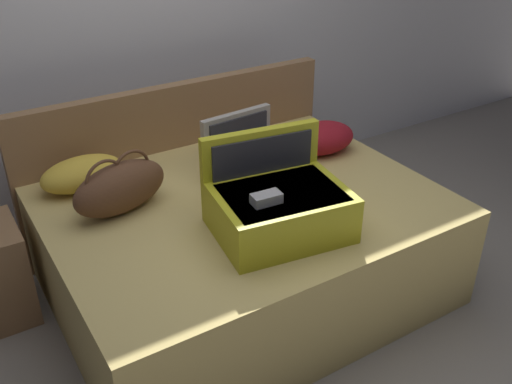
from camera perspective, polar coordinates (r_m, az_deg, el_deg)
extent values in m
plane|color=gray|center=(3.03, 2.95, -13.51)|extent=(12.00, 12.00, 0.00)
cube|color=silver|center=(3.76, -11.55, 17.20)|extent=(8.00, 0.10, 2.60)
cube|color=tan|center=(3.11, -1.10, -5.36)|extent=(1.95, 1.50, 0.58)
cube|color=olive|center=(3.62, -7.59, 3.30)|extent=(1.99, 0.08, 0.96)
cube|color=gold|center=(2.63, 2.53, -2.12)|extent=(0.65, 0.51, 0.22)
cube|color=#28282D|center=(2.62, 2.54, -1.50)|extent=(0.57, 0.45, 0.15)
cube|color=#99999E|center=(2.49, 0.98, -0.65)|extent=(0.14, 0.08, 0.05)
cube|color=gold|center=(2.77, 0.42, 2.11)|extent=(0.59, 0.13, 0.43)
cube|color=#28282D|center=(2.75, 0.67, 1.85)|extent=(0.50, 0.08, 0.37)
cube|color=gray|center=(3.14, -0.02, 3.11)|extent=(0.47, 0.36, 0.19)
cube|color=#28282D|center=(3.12, -0.02, 3.59)|extent=(0.42, 0.32, 0.14)
cube|color=#99999E|center=(3.01, -0.75, 4.48)|extent=(0.12, 0.07, 0.05)
cube|color=#B21E19|center=(3.15, 0.61, 5.52)|extent=(0.13, 0.08, 0.05)
cube|color=gray|center=(3.24, -1.94, 5.23)|extent=(0.45, 0.08, 0.32)
cube|color=#28282D|center=(3.22, -1.67, 5.09)|extent=(0.38, 0.05, 0.27)
ellipsoid|color=brown|center=(2.88, -13.28, 0.39)|extent=(0.53, 0.31, 0.26)
torus|color=brown|center=(2.81, -14.71, 1.12)|extent=(0.21, 0.06, 0.21)
torus|color=brown|center=(2.88, -12.19, 2.13)|extent=(0.21, 0.06, 0.21)
ellipsoid|color=gold|center=(3.16, -16.83, 1.75)|extent=(0.46, 0.28, 0.17)
ellipsoid|color=maroon|center=(3.44, 6.48, 5.34)|extent=(0.44, 0.32, 0.19)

